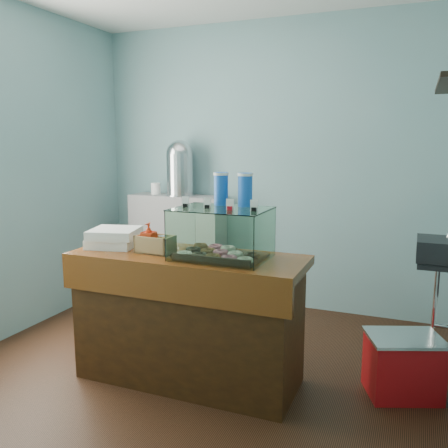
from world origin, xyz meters
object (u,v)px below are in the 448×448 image
at_px(display_case, 223,231).
at_px(coffee_urn, 180,167).
at_px(red_cooler, 403,365).
at_px(counter, 188,317).

xyz_separation_m(display_case, coffee_urn, (-1.11, 1.55, 0.32)).
bearing_deg(display_case, coffee_urn, 126.31).
xyz_separation_m(coffee_urn, red_cooler, (2.25, -1.23, -1.19)).
bearing_deg(display_case, red_cooler, 16.30).
height_order(counter, red_cooler, counter).
height_order(counter, coffee_urn, coffee_urn).
xyz_separation_m(counter, display_case, (0.25, 0.02, 0.62)).
bearing_deg(display_case, counter, -174.27).
relative_size(counter, coffee_urn, 2.83).
bearing_deg(counter, display_case, 5.08).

